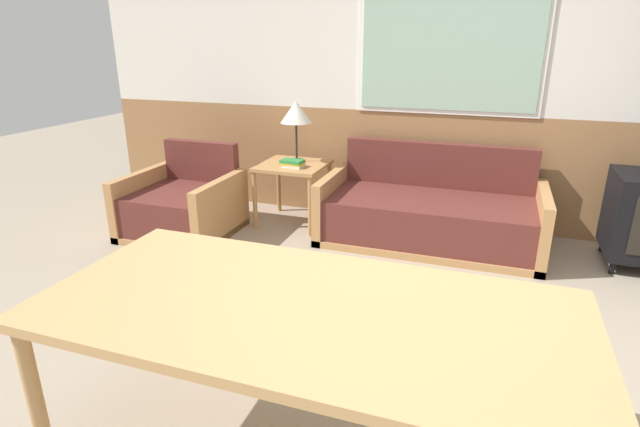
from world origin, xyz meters
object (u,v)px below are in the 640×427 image
object	(u,v)px
table_lamp	(296,113)
dining_table	(307,320)
couch	(430,215)
armchair	(183,207)
side_table	(293,173)

from	to	relation	value
table_lamp	dining_table	distance (m)	3.00
couch	armchair	xyz separation A→B (m)	(-2.11, -0.51, -0.00)
armchair	dining_table	world-z (taller)	armchair
table_lamp	dining_table	world-z (taller)	table_lamp
table_lamp	dining_table	size ratio (longest dim) A/B	0.28
couch	side_table	world-z (taller)	couch
side_table	dining_table	bearing A→B (deg)	-66.54
couch	armchair	distance (m)	2.18
couch	armchair	size ratio (longest dim) A/B	2.05
table_lamp	armchair	bearing A→B (deg)	-140.71
armchair	dining_table	xyz separation A→B (m)	(1.98, -2.07, 0.44)
couch	dining_table	xyz separation A→B (m)	(-0.13, -2.58, 0.44)
side_table	dining_table	size ratio (longest dim) A/B	0.30
armchair	table_lamp	xyz separation A→B (m)	(0.83, 0.68, 0.78)
couch	armchair	world-z (taller)	couch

